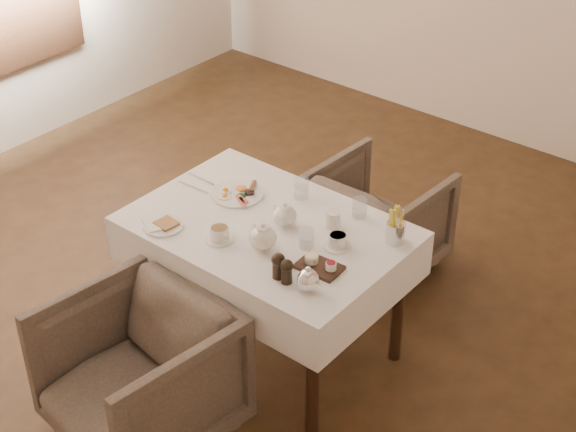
% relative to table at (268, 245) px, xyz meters
% --- Properties ---
extents(table, '(1.28, 0.88, 0.75)m').
position_rel_table_xyz_m(table, '(0.00, 0.00, 0.00)').
color(table, black).
rests_on(table, ground).
extents(armchair_near, '(0.81, 0.83, 0.68)m').
position_rel_table_xyz_m(armchair_near, '(-0.09, -0.78, -0.30)').
color(armchair_near, '#463C33').
rests_on(armchair_near, ground).
extents(armchair_far, '(0.70, 0.71, 0.62)m').
position_rel_table_xyz_m(armchair_far, '(0.01, 0.93, -0.33)').
color(armchair_far, '#463C33').
rests_on(armchair_far, ground).
extents(breakfast_plate, '(0.26, 0.26, 0.03)m').
position_rel_table_xyz_m(breakfast_plate, '(-0.29, 0.12, 0.13)').
color(breakfast_plate, white).
rests_on(breakfast_plate, table).
extents(side_plate, '(0.20, 0.19, 0.02)m').
position_rel_table_xyz_m(side_plate, '(-0.38, -0.32, 0.13)').
color(side_plate, white).
rests_on(side_plate, table).
extents(teapot_centre, '(0.17, 0.15, 0.12)m').
position_rel_table_xyz_m(teapot_centre, '(0.06, 0.05, 0.18)').
color(teapot_centre, white).
rests_on(teapot_centre, table).
extents(teapot_front, '(0.21, 0.19, 0.14)m').
position_rel_table_xyz_m(teapot_front, '(0.11, -0.16, 0.19)').
color(teapot_front, white).
rests_on(teapot_front, table).
extents(creamer, '(0.08, 0.08, 0.08)m').
position_rel_table_xyz_m(creamer, '(0.24, 0.18, 0.16)').
color(creamer, white).
rests_on(creamer, table).
extents(teacup_near, '(0.13, 0.13, 0.07)m').
position_rel_table_xyz_m(teacup_near, '(-0.09, -0.23, 0.15)').
color(teacup_near, white).
rests_on(teacup_near, table).
extents(teacup_far, '(0.13, 0.13, 0.06)m').
position_rel_table_xyz_m(teacup_far, '(0.36, 0.07, 0.15)').
color(teacup_far, white).
rests_on(teacup_far, table).
extents(glass_left, '(0.08, 0.08, 0.10)m').
position_rel_table_xyz_m(glass_left, '(-0.03, 0.29, 0.17)').
color(glass_left, silver).
rests_on(glass_left, table).
extents(glass_mid, '(0.07, 0.07, 0.10)m').
position_rel_table_xyz_m(glass_mid, '(0.25, -0.02, 0.16)').
color(glass_mid, silver).
rests_on(glass_mid, table).
extents(glass_right, '(0.08, 0.08, 0.10)m').
position_rel_table_xyz_m(glass_right, '(0.29, 0.33, 0.16)').
color(glass_right, silver).
rests_on(glass_right, table).
extents(condiment_board, '(0.20, 0.14, 0.05)m').
position_rel_table_xyz_m(condiment_board, '(0.39, -0.12, 0.13)').
color(condiment_board, black).
rests_on(condiment_board, table).
extents(pepper_mill_left, '(0.08, 0.08, 0.12)m').
position_rel_table_xyz_m(pepper_mill_left, '(0.30, -0.28, 0.18)').
color(pepper_mill_left, black).
rests_on(pepper_mill_left, table).
extents(pepper_mill_right, '(0.07, 0.07, 0.12)m').
position_rel_table_xyz_m(pepper_mill_right, '(0.35, -0.28, 0.17)').
color(pepper_mill_right, black).
rests_on(pepper_mill_right, table).
extents(silver_pot, '(0.14, 0.13, 0.12)m').
position_rel_table_xyz_m(silver_pot, '(0.45, -0.27, 0.18)').
color(silver_pot, white).
rests_on(silver_pot, table).
extents(fries_cup, '(0.09, 0.09, 0.19)m').
position_rel_table_xyz_m(fries_cup, '(0.54, 0.26, 0.20)').
color(fries_cup, silver).
rests_on(fries_cup, table).
extents(cutlery_fork, '(0.19, 0.02, 0.00)m').
position_rel_table_xyz_m(cutlery_fork, '(-0.53, 0.11, 0.12)').
color(cutlery_fork, silver).
rests_on(cutlery_fork, table).
extents(cutlery_knife, '(0.20, 0.02, 0.00)m').
position_rel_table_xyz_m(cutlery_knife, '(-0.51, 0.02, 0.12)').
color(cutlery_knife, silver).
rests_on(cutlery_knife, table).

